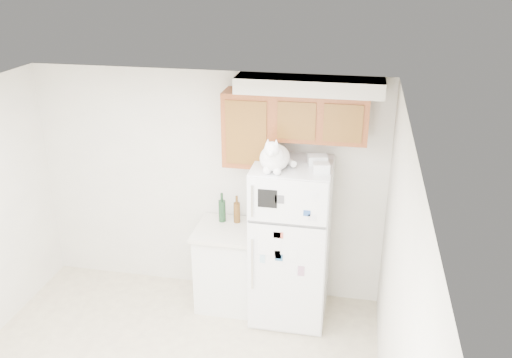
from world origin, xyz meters
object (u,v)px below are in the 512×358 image
(refrigerator, at_px, (291,243))
(cat, at_px, (274,157))
(bottle_amber, at_px, (237,209))
(storage_box_back, at_px, (318,160))
(bottle_green, at_px, (222,207))
(storage_box_front, at_px, (321,168))
(base_counter, at_px, (227,265))

(refrigerator, xyz_separation_m, cat, (-0.15, -0.17, 0.98))
(bottle_amber, bearing_deg, refrigerator, -19.76)
(storage_box_back, xyz_separation_m, bottle_green, (-1.00, 0.17, -0.67))
(storage_box_front, bearing_deg, bottle_amber, 146.58)
(cat, height_order, bottle_green, cat)
(storage_box_front, relative_size, bottle_green, 0.46)
(storage_box_back, height_order, bottle_green, storage_box_back)
(refrigerator, distance_m, base_counter, 0.79)
(base_counter, xyz_separation_m, cat, (0.54, -0.24, 1.37))
(storage_box_front, xyz_separation_m, bottle_amber, (-0.89, 0.36, -0.67))
(bottle_green, xyz_separation_m, bottle_amber, (0.16, 0.01, -0.01))
(refrigerator, xyz_separation_m, base_counter, (-0.69, 0.07, -0.39))
(cat, height_order, bottle_amber, cat)
(base_counter, relative_size, bottle_green, 2.83)
(base_counter, xyz_separation_m, bottle_green, (-0.08, 0.14, 0.62))
(refrigerator, xyz_separation_m, bottle_amber, (-0.61, 0.22, 0.22))
(storage_box_back, distance_m, bottle_amber, 1.10)
(storage_box_back, relative_size, storage_box_front, 1.20)
(storage_box_front, distance_m, bottle_green, 1.29)
(base_counter, height_order, bottle_amber, bottle_amber)
(cat, xyz_separation_m, bottle_green, (-0.62, 0.38, -0.75))
(base_counter, bearing_deg, bottle_green, 120.40)
(base_counter, bearing_deg, refrigerator, -6.09)
(bottle_green, bearing_deg, refrigerator, -15.37)
(base_counter, relative_size, storage_box_front, 6.13)
(storage_box_back, relative_size, bottle_green, 0.55)
(refrigerator, height_order, bottle_green, refrigerator)
(cat, bearing_deg, bottle_green, 148.34)
(cat, xyz_separation_m, storage_box_back, (0.38, 0.21, -0.08))
(storage_box_back, relative_size, bottle_amber, 0.59)
(bottle_amber, bearing_deg, cat, -40.32)
(base_counter, bearing_deg, storage_box_back, -2.11)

